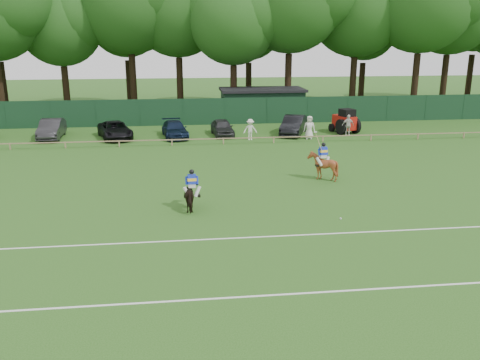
{
  "coord_description": "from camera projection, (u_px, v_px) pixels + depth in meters",
  "views": [
    {
      "loc": [
        -2.38,
        -20.86,
        8.36
      ],
      "look_at": [
        0.5,
        3.0,
        1.4
      ],
      "focal_mm": 38.0,
      "sensor_mm": 36.0,
      "label": 1
    }
  ],
  "objects": [
    {
      "name": "sedan_grey",
      "position": [
        51.0,
        129.0,
        41.81
      ],
      "size": [
        1.87,
        4.84,
        1.57
      ],
      "primitive_type": "imported",
      "rotation": [
        0.0,
        0.0,
        0.04
      ],
      "color": "#29282B",
      "rests_on": "ground"
    },
    {
      "name": "sedan_navy",
      "position": [
        175.0,
        129.0,
        42.25
      ],
      "size": [
        2.47,
        4.77,
        1.32
      ],
      "primitive_type": "imported",
      "rotation": [
        0.0,
        0.0,
        0.14
      ],
      "color": "#101B32",
      "rests_on": "ground"
    },
    {
      "name": "ground",
      "position": [
        237.0,
        229.0,
        22.49
      ],
      "size": [
        160.0,
        160.0,
        0.0
      ],
      "primitive_type": "plane",
      "color": "#1E4C14",
      "rests_on": "ground"
    },
    {
      "name": "suv_black",
      "position": [
        115.0,
        130.0,
        41.8
      ],
      "size": [
        3.6,
        5.41,
        1.38
      ],
      "primitive_type": "imported",
      "rotation": [
        0.0,
        0.0,
        0.29
      ],
      "color": "black",
      "rests_on": "ground"
    },
    {
      "name": "spectator_left",
      "position": [
        250.0,
        129.0,
        41.16
      ],
      "size": [
        1.12,
        0.66,
        1.71
      ],
      "primitive_type": "imported",
      "rotation": [
        0.0,
        0.0,
        0.02
      ],
      "color": "silver",
      "rests_on": "ground"
    },
    {
      "name": "perimeter_fence",
      "position": [
        204.0,
        112.0,
        47.89
      ],
      "size": [
        92.08,
        0.08,
        2.5
      ],
      "color": "#14351E",
      "rests_on": "ground"
    },
    {
      "name": "estate_black",
      "position": [
        294.0,
        125.0,
        43.51
      ],
      "size": [
        3.38,
        5.09,
        1.59
      ],
      "primitive_type": "imported",
      "rotation": [
        0.0,
        0.0,
        -0.39
      ],
      "color": "black",
      "rests_on": "ground"
    },
    {
      "name": "spectator_mid",
      "position": [
        348.0,
        125.0,
        42.77
      ],
      "size": [
        1.1,
        0.55,
        1.81
      ],
      "primitive_type": "imported",
      "rotation": [
        0.0,
        0.0,
        0.11
      ],
      "color": "beige",
      "rests_on": "ground"
    },
    {
      "name": "horse_chestnut",
      "position": [
        323.0,
        166.0,
        29.95
      ],
      "size": [
        1.65,
        1.78,
        1.68
      ],
      "primitive_type": "imported",
      "rotation": [
        0.0,
        0.0,
        3.36
      ],
      "color": "brown",
      "rests_on": "ground"
    },
    {
      "name": "polo_ball",
      "position": [
        341.0,
        219.0,
        23.67
      ],
      "size": [
        0.09,
        0.09,
        0.09
      ],
      "primitive_type": "sphere",
      "color": "silver",
      "rests_on": "ground"
    },
    {
      "name": "utility_shed",
      "position": [
        262.0,
        103.0,
        51.36
      ],
      "size": [
        8.4,
        4.4,
        3.04
      ],
      "color": "#14331E",
      "rests_on": "ground"
    },
    {
      "name": "spectator_right",
      "position": [
        309.0,
        128.0,
        41.48
      ],
      "size": [
        1.03,
        0.77,
        1.9
      ],
      "primitive_type": "imported",
      "rotation": [
        0.0,
        0.0,
        -0.19
      ],
      "color": "silver",
      "rests_on": "ground"
    },
    {
      "name": "rider_dark",
      "position": [
        192.0,
        182.0,
        24.64
      ],
      "size": [
        0.94,
        0.39,
        1.41
      ],
      "rotation": [
        0.0,
        0.0,
        3.2
      ],
      "color": "silver",
      "rests_on": "ground"
    },
    {
      "name": "horse_dark",
      "position": [
        192.0,
        195.0,
        24.84
      ],
      "size": [
        0.87,
        1.75,
        1.44
      ],
      "primitive_type": "imported",
      "rotation": [
        0.0,
        0.0,
        3.2
      ],
      "color": "black",
      "rests_on": "ground"
    },
    {
      "name": "hatch_grey",
      "position": [
        222.0,
        127.0,
        43.01
      ],
      "size": [
        1.95,
        4.13,
        1.37
      ],
      "primitive_type": "imported",
      "rotation": [
        0.0,
        0.0,
        0.08
      ],
      "color": "#323235",
      "rests_on": "ground"
    },
    {
      "name": "tractor",
      "position": [
        345.0,
        122.0,
        43.96
      ],
      "size": [
        2.33,
        2.89,
        2.12
      ],
      "rotation": [
        0.0,
        0.0,
        0.29
      ],
      "color": "#B21910",
      "rests_on": "ground"
    },
    {
      "name": "tree_row",
      "position": [
        219.0,
        112.0,
        56.1
      ],
      "size": [
        96.0,
        12.0,
        21.0
      ],
      "primitive_type": null,
      "color": "#26561C",
      "rests_on": "ground"
    },
    {
      "name": "rider_chestnut",
      "position": [
        323.0,
        153.0,
        29.73
      ],
      "size": [
        0.97,
        0.52,
        2.05
      ],
      "rotation": [
        0.0,
        0.0,
        3.36
      ],
      "color": "silver",
      "rests_on": "ground"
    },
    {
      "name": "pitch_rail",
      "position": [
        211.0,
        139.0,
        39.53
      ],
      "size": [
        62.1,
        0.1,
        0.5
      ],
      "color": "#997F5B",
      "rests_on": "ground"
    },
    {
      "name": "pitch_lines",
      "position": [
        247.0,
        263.0,
        19.15
      ],
      "size": [
        60.0,
        5.1,
        0.01
      ],
      "color": "silver",
      "rests_on": "ground"
    }
  ]
}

